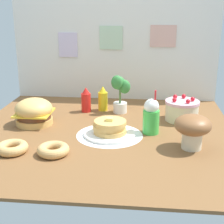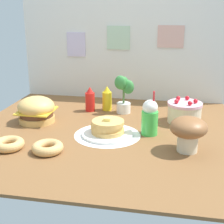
{
  "view_description": "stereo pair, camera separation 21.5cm",
  "coord_description": "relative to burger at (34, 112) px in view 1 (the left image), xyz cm",
  "views": [
    {
      "loc": [
        31.95,
        -232.87,
        92.33
      ],
      "look_at": [
        5.93,
        11.94,
        11.88
      ],
      "focal_mm": 54.27,
      "sensor_mm": 36.0,
      "label": 1
    },
    {
      "loc": [
        53.2,
        -229.67,
        92.33
      ],
      "look_at": [
        5.93,
        11.94,
        11.88
      ],
      "focal_mm": 54.27,
      "sensor_mm": 36.0,
      "label": 2
    }
  ],
  "objects": [
    {
      "name": "layer_cake",
      "position": [
        116.33,
        21.7,
        -1.48
      ],
      "size": [
        27.4,
        27.4,
        19.98
      ],
      "color": "beige",
      "rests_on": "ground_plane"
    },
    {
      "name": "mushroom_stool",
      "position": [
        117.91,
        -34.29,
        4.28
      ],
      "size": [
        24.15,
        24.15,
        23.05
      ],
      "color": "beige",
      "rests_on": "ground_plane"
    },
    {
      "name": "ground_plane",
      "position": [
        55.57,
        -11.14,
        -10.97
      ],
      "size": [
        196.04,
        188.15,
        2.0
      ],
      "primitive_type": "cube",
      "color": "brown"
    },
    {
      "name": "cream_soda_cup",
      "position": [
        91.28,
        -9.5,
        2.92
      ],
      "size": [
        12.08,
        12.08,
        32.94
      ],
      "color": "green",
      "rests_on": "ground_plane"
    },
    {
      "name": "doily_mat",
      "position": [
        61.65,
        -17.44,
        -9.77
      ],
      "size": [
        48.3,
        48.3,
        0.4
      ],
      "primitive_type": "cylinder",
      "color": "white",
      "rests_on": "ground_plane"
    },
    {
      "name": "mustard_bottle",
      "position": [
        49.02,
        41.62,
        0.19
      ],
      "size": [
        8.34,
        8.34,
        21.96
      ],
      "color": "yellow",
      "rests_on": "ground_plane"
    },
    {
      "name": "ketchup_bottle",
      "position": [
        34.92,
        36.02,
        0.19
      ],
      "size": [
        8.34,
        8.34,
        21.96
      ],
      "color": "red",
      "rests_on": "ground_plane"
    },
    {
      "name": "burger",
      "position": [
        0.0,
        0.0,
        0.0
      ],
      "size": [
        29.11,
        29.11,
        20.99
      ],
      "color": "#DBA859",
      "rests_on": "ground_plane"
    },
    {
      "name": "potted_plant",
      "position": [
        64.75,
        37.15,
        7.92
      ],
      "size": [
        16.22,
        13.19,
        33.48
      ],
      "color": "white",
      "rests_on": "ground_plane"
    },
    {
      "name": "donut_chocolate",
      "position": [
        29.79,
        -53.13,
        -6.71
      ],
      "size": [
        20.42,
        20.42,
        6.15
      ],
      "color": "tan",
      "rests_on": "ground_plane"
    },
    {
      "name": "donut_pink_glaze",
      "position": [
        2.65,
        -52.75,
        -6.71
      ],
      "size": [
        20.42,
        20.42,
        6.15
      ],
      "color": "tan",
      "rests_on": "ground_plane"
    },
    {
      "name": "pancake_stack",
      "position": [
        61.75,
        -17.35,
        -4.98
      ],
      "size": [
        37.32,
        37.32,
        13.06
      ],
      "color": "white",
      "rests_on": "doily_mat"
    },
    {
      "name": "back_wall",
      "position": [
        55.59,
        82.37,
        38.39
      ],
      "size": [
        196.04,
        4.2,
        96.14
      ],
      "color": "silver",
      "rests_on": "ground_plane"
    }
  ]
}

